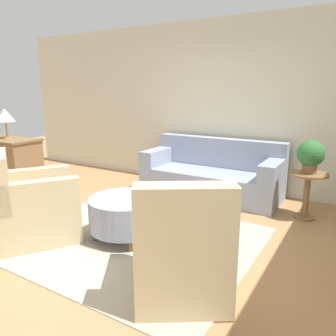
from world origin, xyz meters
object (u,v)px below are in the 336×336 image
at_px(armchair_left, 29,208).
at_px(table_lamp, 5,116).
at_px(side_table, 307,188).
at_px(couch, 212,175).
at_px(dresser, 11,168).
at_px(ottoman_table, 126,213).
at_px(armchair_right, 182,251).
at_px(potted_plant_on_side_table, 311,155).

relative_size(armchair_left, table_lamp, 2.51).
relative_size(armchair_left, side_table, 1.82).
distance_m(couch, side_table, 1.51).
bearing_deg(side_table, dresser, -160.39).
xyz_separation_m(couch, side_table, (1.48, -0.30, 0.10)).
height_order(side_table, table_lamp, table_lamp).
height_order(armchair_left, ottoman_table, armchair_left).
bearing_deg(armchair_left, couch, 67.49).
bearing_deg(armchair_right, potted_plant_on_side_table, 75.07).
distance_m(potted_plant_on_side_table, table_lamp, 4.38).
relative_size(couch, armchair_left, 1.93).
bearing_deg(dresser, side_table, 19.61).
xyz_separation_m(armchair_left, table_lamp, (-1.56, 0.83, 0.90)).
distance_m(armchair_right, potted_plant_on_side_table, 2.42).
bearing_deg(ottoman_table, side_table, 45.32).
bearing_deg(couch, armchair_left, -112.51).
distance_m(dresser, table_lamp, 0.80).
height_order(armchair_right, dresser, armchair_right).
xyz_separation_m(armchair_right, dresser, (-3.50, 0.83, 0.10)).
bearing_deg(potted_plant_on_side_table, side_table, -135.00).
relative_size(armchair_right, dresser, 1.13).
distance_m(side_table, dresser, 4.36).
bearing_deg(dresser, ottoman_table, -5.26).
bearing_deg(ottoman_table, couch, 84.43).
bearing_deg(couch, dresser, -146.24).
height_order(armchair_left, dresser, armchair_left).
bearing_deg(side_table, couch, 168.67).
relative_size(armchair_left, armchair_right, 1.00).
bearing_deg(potted_plant_on_side_table, couch, 168.67).
bearing_deg(table_lamp, armchair_right, -13.41).
bearing_deg(armchair_left, potted_plant_on_side_table, 42.01).
bearing_deg(table_lamp, dresser, 0.00).
bearing_deg(side_table, table_lamp, -160.39).
relative_size(couch, table_lamp, 4.84).
xyz_separation_m(armchair_right, table_lamp, (-3.50, 0.83, 0.90)).
xyz_separation_m(ottoman_table, dresser, (-2.44, 0.22, 0.18)).
height_order(ottoman_table, potted_plant_on_side_table, potted_plant_on_side_table).
bearing_deg(ottoman_table, armchair_right, -29.93).
relative_size(side_table, dresser, 0.62).
distance_m(armchair_left, table_lamp, 1.98).
bearing_deg(dresser, table_lamp, 0.00).
distance_m(ottoman_table, dresser, 2.46).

